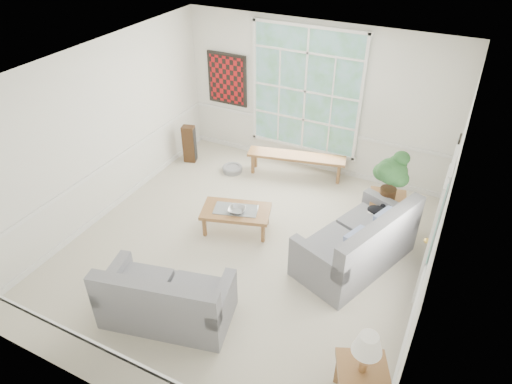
# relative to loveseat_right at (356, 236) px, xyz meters

# --- Properties ---
(floor) EXTENTS (5.50, 6.00, 0.01)m
(floor) POSITION_rel_loveseat_right_xyz_m (-1.67, -0.50, -0.53)
(floor) COLOR beige
(floor) RESTS_ON ground
(ceiling) EXTENTS (5.50, 6.00, 0.02)m
(ceiling) POSITION_rel_loveseat_right_xyz_m (-1.67, -0.50, 2.47)
(ceiling) COLOR white
(ceiling) RESTS_ON ground
(wall_back) EXTENTS (5.50, 0.02, 3.00)m
(wall_back) POSITION_rel_loveseat_right_xyz_m (-1.67, 2.50, 0.97)
(wall_back) COLOR white
(wall_back) RESTS_ON ground
(wall_front) EXTENTS (5.50, 0.02, 3.00)m
(wall_front) POSITION_rel_loveseat_right_xyz_m (-1.67, -3.50, 0.97)
(wall_front) COLOR white
(wall_front) RESTS_ON ground
(wall_left) EXTENTS (0.02, 6.00, 3.00)m
(wall_left) POSITION_rel_loveseat_right_xyz_m (-4.42, -0.50, 0.97)
(wall_left) COLOR white
(wall_left) RESTS_ON ground
(wall_right) EXTENTS (0.02, 6.00, 3.00)m
(wall_right) POSITION_rel_loveseat_right_xyz_m (1.08, -0.50, 0.97)
(wall_right) COLOR white
(wall_right) RESTS_ON ground
(window_back) EXTENTS (2.30, 0.08, 2.40)m
(window_back) POSITION_rel_loveseat_right_xyz_m (-1.87, 2.46, 1.12)
(window_back) COLOR white
(window_back) RESTS_ON wall_back
(entry_door) EXTENTS (0.08, 0.90, 2.10)m
(entry_door) POSITION_rel_loveseat_right_xyz_m (1.04, 0.10, 0.52)
(entry_door) COLOR white
(entry_door) RESTS_ON floor
(door_sidelight) EXTENTS (0.08, 0.26, 1.90)m
(door_sidelight) POSITION_rel_loveseat_right_xyz_m (1.04, -0.53, 0.62)
(door_sidelight) COLOR white
(door_sidelight) RESTS_ON wall_right
(wall_art) EXTENTS (0.90, 0.06, 1.10)m
(wall_art) POSITION_rel_loveseat_right_xyz_m (-3.62, 2.45, 1.07)
(wall_art) COLOR #590E0E
(wall_art) RESTS_ON wall_back
(wall_frame_near) EXTENTS (0.04, 0.26, 0.32)m
(wall_frame_near) POSITION_rel_loveseat_right_xyz_m (1.04, 1.25, 1.02)
(wall_frame_near) COLOR black
(wall_frame_near) RESTS_ON wall_right
(wall_frame_far) EXTENTS (0.04, 0.26, 0.32)m
(wall_frame_far) POSITION_rel_loveseat_right_xyz_m (1.04, 1.65, 1.02)
(wall_frame_far) COLOR black
(wall_frame_far) RESTS_ON wall_right
(loveseat_right) EXTENTS (1.64, 2.18, 1.05)m
(loveseat_right) POSITION_rel_loveseat_right_xyz_m (0.00, 0.00, 0.00)
(loveseat_right) COLOR slate
(loveseat_right) RESTS_ON floor
(loveseat_front) EXTENTS (1.89, 1.26, 0.94)m
(loveseat_front) POSITION_rel_loveseat_right_xyz_m (-1.97, -2.20, -0.06)
(loveseat_front) COLOR slate
(loveseat_front) RESTS_ON floor
(coffee_table) EXTENTS (1.29, 0.94, 0.43)m
(coffee_table) POSITION_rel_loveseat_right_xyz_m (-2.04, -0.12, -0.31)
(coffee_table) COLOR brown
(coffee_table) RESTS_ON floor
(pewter_bowl) EXTENTS (0.40, 0.40, 0.09)m
(pewter_bowl) POSITION_rel_loveseat_right_xyz_m (-2.00, -0.16, -0.05)
(pewter_bowl) COLOR #9C9CA0
(pewter_bowl) RESTS_ON coffee_table
(window_bench) EXTENTS (2.00, 0.83, 0.46)m
(window_bench) POSITION_rel_loveseat_right_xyz_m (-1.81, 2.01, -0.30)
(window_bench) COLOR brown
(window_bench) RESTS_ON floor
(end_table) EXTENTS (0.72, 0.72, 0.60)m
(end_table) POSITION_rel_loveseat_right_xyz_m (0.22, 1.13, -0.22)
(end_table) COLOR brown
(end_table) RESTS_ON floor
(houseplant) EXTENTS (0.55, 0.55, 0.91)m
(houseplant) POSITION_rel_loveseat_right_xyz_m (0.20, 1.06, 0.53)
(houseplant) COLOR #255125
(houseplant) RESTS_ON end_table
(table_lamp) EXTENTS (0.45, 0.45, 0.57)m
(table_lamp) POSITION_rel_loveseat_right_xyz_m (0.72, -2.27, 0.33)
(table_lamp) COLOR silver
(table_lamp) RESTS_ON side_table
(pet_bed) EXTENTS (0.54, 0.54, 0.12)m
(pet_bed) POSITION_rel_loveseat_right_xyz_m (-3.04, 1.54, -0.46)
(pet_bed) COLOR gray
(pet_bed) RESTS_ON floor
(floor_speaker) EXTENTS (0.30, 0.26, 0.81)m
(floor_speaker) POSITION_rel_loveseat_right_xyz_m (-4.07, 1.53, -0.12)
(floor_speaker) COLOR #3E2613
(floor_speaker) RESTS_ON floor
(cat) EXTENTS (0.39, 0.37, 0.15)m
(cat) POSITION_rel_loveseat_right_xyz_m (0.14, 0.68, 0.09)
(cat) COLOR black
(cat) RESTS_ON loveseat_right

